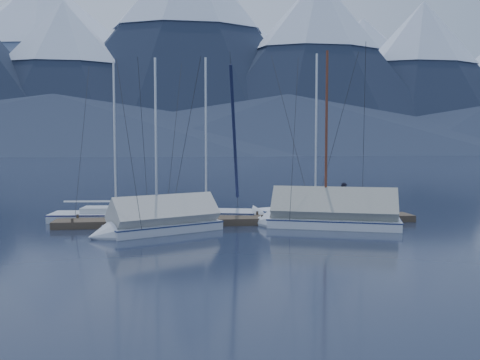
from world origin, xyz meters
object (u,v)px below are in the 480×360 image
sailboat_open_mid (215,216)px  sailboat_covered_near (322,217)px  sailboat_open_right (322,211)px  sailboat_open_left (125,218)px  person (344,199)px  sailboat_covered_far (154,224)px

sailboat_open_mid → sailboat_covered_near: bearing=-34.9°
sailboat_open_mid → sailboat_open_right: (6.25, 1.06, 0.01)m
sailboat_covered_near → sailboat_open_mid: bearing=145.1°
sailboat_open_left → sailboat_open_right: (10.99, 1.11, 0.02)m
sailboat_open_mid → person: 6.86m
sailboat_open_left → sailboat_open_mid: 4.73m
sailboat_open_mid → sailboat_open_right: 6.34m
sailboat_covered_far → person: 10.00m
sailboat_open_left → sailboat_open_mid: size_ratio=0.96×
sailboat_open_mid → person: bearing=-14.6°
sailboat_open_left → sailboat_open_right: size_ratio=0.91×
sailboat_open_right → person: size_ratio=5.98×
person → sailboat_open_right: bearing=-13.0°
sailboat_open_left → person: 11.46m
sailboat_open_mid → sailboat_covered_far: 5.16m
sailboat_open_left → person: size_ratio=5.43×
sailboat_covered_near → person: (1.69, 1.68, 0.71)m
sailboat_open_left → sailboat_open_right: bearing=5.8°
sailboat_open_mid → sailboat_covered_far: (-3.11, -4.11, 0.25)m
sailboat_open_right → sailboat_covered_far: sailboat_open_right is taller
sailboat_open_mid → sailboat_covered_far: sailboat_open_mid is taller
sailboat_open_mid → sailboat_covered_far: bearing=-127.1°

